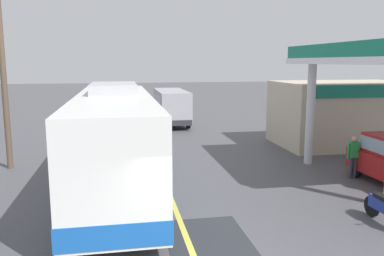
% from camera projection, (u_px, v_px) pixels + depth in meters
% --- Properties ---
extents(ground, '(120.00, 120.00, 0.00)m').
position_uv_depth(ground, '(144.00, 128.00, 26.88)').
color(ground, '#4C4C51').
extents(lane_divider_stripe, '(0.16, 50.00, 0.01)m').
position_uv_depth(lane_divider_stripe, '(149.00, 142.00, 22.03)').
color(lane_divider_stripe, '#D8CC4C').
rests_on(lane_divider_stripe, ground).
extents(coach_bus_main, '(2.60, 11.04, 3.69)m').
position_uv_depth(coach_bus_main, '(115.00, 142.00, 13.53)').
color(coach_bus_main, white).
rests_on(coach_bus_main, ground).
extents(gas_station_roadside, '(9.10, 11.95, 5.10)m').
position_uv_depth(gas_station_roadside, '(367.00, 100.00, 19.21)').
color(gas_station_roadside, '#147259').
rests_on(gas_station_roadside, ground).
extents(minibus_opposing_lane, '(2.04, 6.13, 2.44)m').
position_uv_depth(minibus_opposing_lane, '(171.00, 104.00, 28.29)').
color(minibus_opposing_lane, '#A5A5AD').
rests_on(minibus_opposing_lane, ground).
extents(pedestrian_near_pump, '(0.55, 0.22, 1.66)m').
position_uv_depth(pedestrian_near_pump, '(353.00, 155.00, 15.14)').
color(pedestrian_near_pump, '#33333F').
rests_on(pedestrian_near_pump, ground).
extents(utility_pole_roadside, '(1.80, 0.24, 8.26)m').
position_uv_depth(utility_pole_roadside, '(3.00, 65.00, 16.01)').
color(utility_pole_roadside, brown).
rests_on(utility_pole_roadside, ground).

